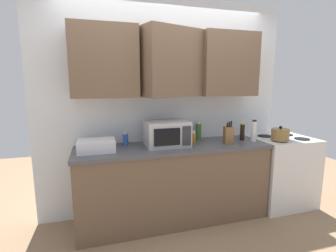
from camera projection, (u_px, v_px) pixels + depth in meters
name	position (u px, v px, depth m)	size (l,w,h in m)	color
wall_back_with_cabinets	(168.00, 86.00, 2.94)	(3.08, 0.53, 2.60)	white
counter_run	(174.00, 182.00, 2.91)	(2.21, 0.63, 0.90)	brown
stove_range	(280.00, 171.00, 3.31)	(0.76, 0.64, 0.91)	silver
kettle	(280.00, 134.00, 3.04)	(0.21, 0.21, 0.18)	olive
microwave	(167.00, 134.00, 2.81)	(0.48, 0.37, 0.28)	#B7B7BC
dish_rack	(96.00, 145.00, 2.59)	(0.38, 0.30, 0.12)	silver
knife_block	(228.00, 135.00, 2.91)	(0.13, 0.14, 0.27)	brown
bottle_soy_dark	(242.00, 132.00, 3.09)	(0.06, 0.06, 0.22)	black
bottle_green_oil	(198.00, 131.00, 3.13)	(0.07, 0.07, 0.23)	#386B2D
bottle_blue_cleaner	(125.00, 139.00, 2.84)	(0.06, 0.06, 0.16)	#2D56B7
bottle_white_jar	(254.00, 131.00, 3.01)	(0.07, 0.07, 0.26)	white
bottle_amber_vinegar	(193.00, 137.00, 2.95)	(0.06, 0.06, 0.15)	#AD701E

